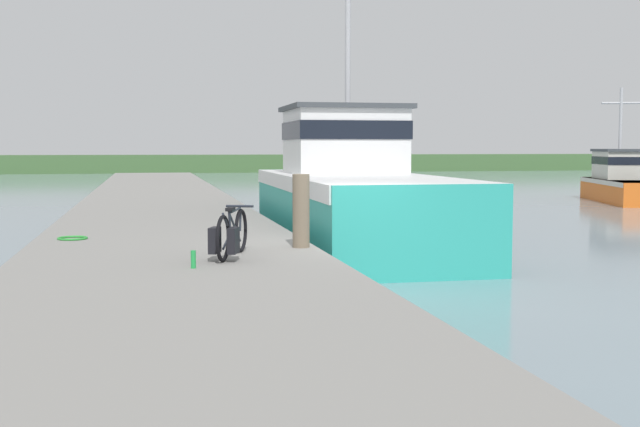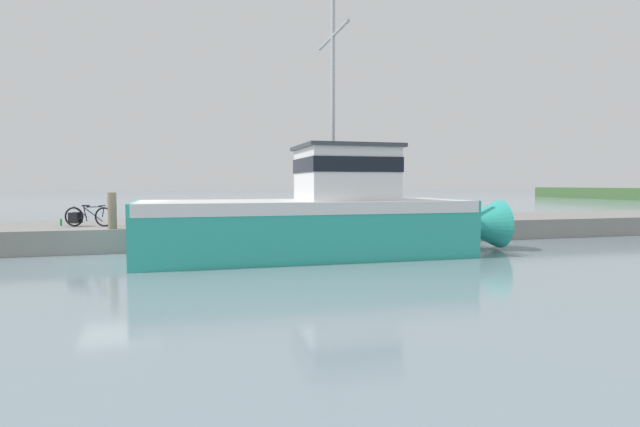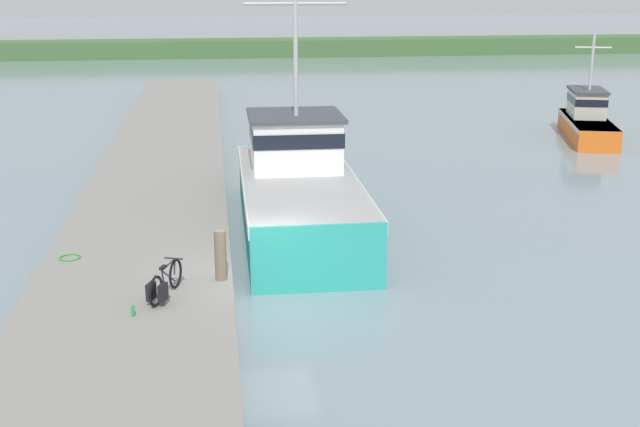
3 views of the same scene
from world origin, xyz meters
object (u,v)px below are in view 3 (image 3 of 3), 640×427
object	(u,v)px
fishing_boat_main	(298,187)
bicycle_touring	(163,285)
boat_green_anchored	(587,119)
mooring_post	(221,255)
water_bottle_by_bike	(133,311)

from	to	relation	value
fishing_boat_main	bicycle_touring	xyz separation A→B (m)	(-3.84, -7.69, -0.15)
boat_green_anchored	mooring_post	size ratio (longest dim) A/B	6.74
bicycle_touring	mooring_post	distance (m)	1.70
fishing_boat_main	mooring_post	world-z (taller)	fishing_boat_main
fishing_boat_main	water_bottle_by_bike	xyz separation A→B (m)	(-4.43, -8.58, -0.38)
fishing_boat_main	bicycle_touring	distance (m)	8.59
water_bottle_by_bike	fishing_boat_main	bearing A→B (deg)	62.67
mooring_post	water_bottle_by_bike	xyz separation A→B (m)	(-1.89, -1.96, -0.49)
bicycle_touring	water_bottle_by_bike	xyz separation A→B (m)	(-0.60, -0.89, -0.23)
boat_green_anchored	water_bottle_by_bike	world-z (taller)	boat_green_anchored
mooring_post	bicycle_touring	bearing A→B (deg)	-140.47
bicycle_touring	boat_green_anchored	bearing A→B (deg)	66.47
water_bottle_by_bike	boat_green_anchored	bearing A→B (deg)	46.80
fishing_boat_main	water_bottle_by_bike	distance (m)	9.66
boat_green_anchored	water_bottle_by_bike	xyz separation A→B (m)	(-20.50, -21.83, 0.01)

